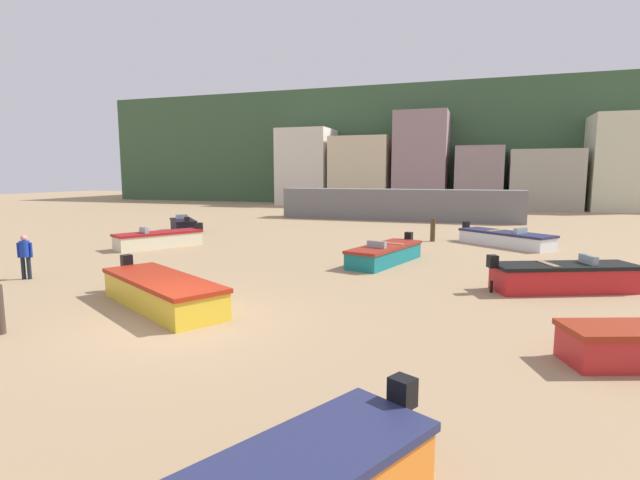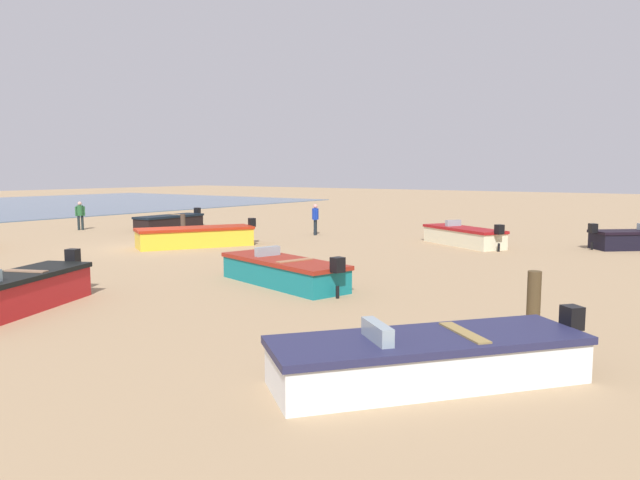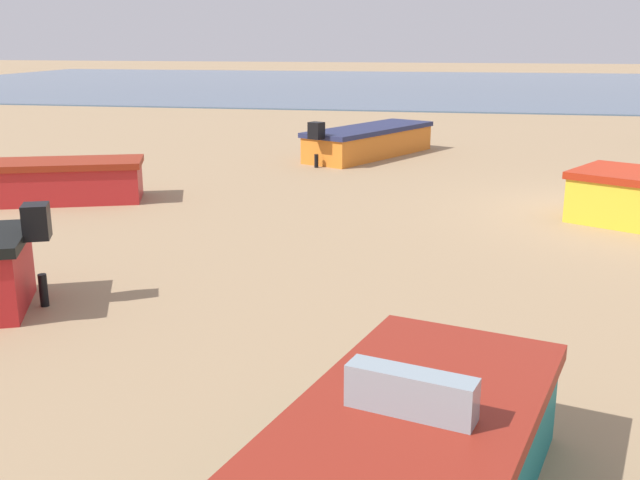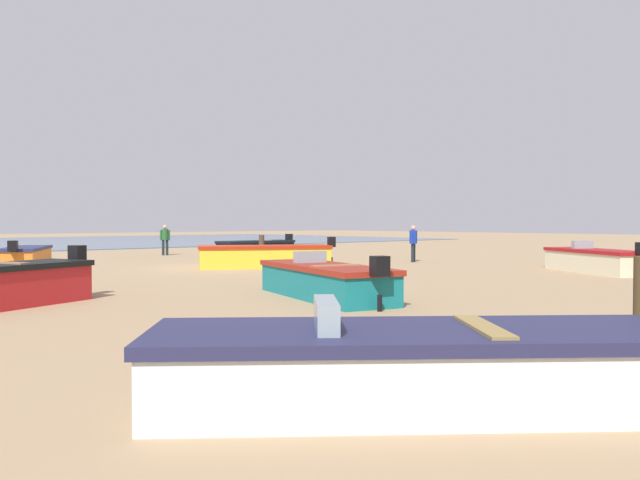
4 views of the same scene
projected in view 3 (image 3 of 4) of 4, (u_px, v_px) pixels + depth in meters
ground_plane at (622, 216)px, 13.07m from camera, size 160.00×160.00×0.00m
tidal_water at (508, 86)px, 47.19m from camera, size 80.00×36.00×0.06m
boat_orange_6 at (369, 141)px, 19.51m from camera, size 3.16×4.43×1.09m
boat_red_7 at (22, 182)px, 14.00m from camera, size 4.65×2.61×1.11m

